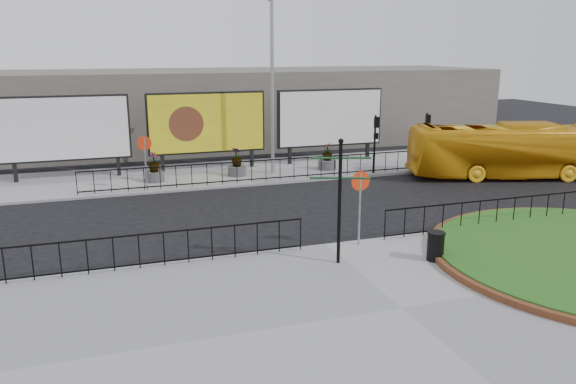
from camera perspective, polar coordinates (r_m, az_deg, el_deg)
name	(u,v)px	position (r m, az deg, el deg)	size (l,w,h in m)	color
ground	(326,247)	(18.74, 3.86, -5.61)	(90.00, 90.00, 0.00)	black
pavement_near	(401,310)	(14.58, 11.44, -11.67)	(30.00, 10.00, 0.12)	gray
pavement_far	(240,172)	(29.75, -4.88, 2.02)	(44.00, 6.00, 0.12)	gray
railing_near_left	(139,251)	(16.99, -14.89, -5.82)	(10.00, 0.10, 1.10)	black
railing_near_right	(497,213)	(21.52, 20.46, -1.98)	(9.00, 0.10, 1.10)	black
railing_far	(273,170)	(27.33, -1.53, 2.27)	(18.00, 0.10, 1.10)	black
speed_sign_far	(145,151)	(26.13, -14.34, 4.05)	(0.64, 0.07, 2.47)	gray
speed_sign_near	(360,192)	(18.23, 7.34, 0.03)	(0.64, 0.07, 2.47)	gray
billboard_left	(64,129)	(29.55, -21.78, 5.97)	(6.20, 0.31, 4.10)	black
billboard_mid	(207,123)	(29.96, -8.24, 6.94)	(6.20, 0.31, 4.10)	black
billboard_right	(330,118)	(31.93, 4.31, 7.50)	(6.20, 0.31, 4.10)	black
lamp_post	(272,81)	(28.54, -1.61, 11.21)	(0.74, 0.18, 9.23)	gray
signal_pole_a	(375,135)	(29.15, 8.88, 5.72)	(0.22, 0.26, 3.00)	black
signal_pole_b	(427,133)	(30.63, 13.91, 5.88)	(0.22, 0.26, 3.00)	black
building_backdrop	(205,108)	(39.06, -8.46, 8.49)	(40.00, 10.00, 5.00)	#625F56
fingerpost_sign	(340,189)	(16.45, 5.28, 0.28)	(1.74, 0.85, 3.79)	black
litter_bin	(436,246)	(17.69, 14.77, -5.33)	(0.54, 0.54, 0.90)	black
bus	(509,151)	(30.52, 21.52, 3.92)	(2.33, 9.97, 2.78)	orange
planter_a	(154,170)	(27.96, -13.43, 2.16)	(0.92, 0.92, 1.47)	#4C4C4F
planter_b	(237,165)	(28.59, -5.21, 2.74)	(0.92, 0.92, 1.46)	#4C4C4F
planter_c	(327,160)	(30.03, 4.00, 3.28)	(0.95, 0.95, 1.44)	#4C4C4F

